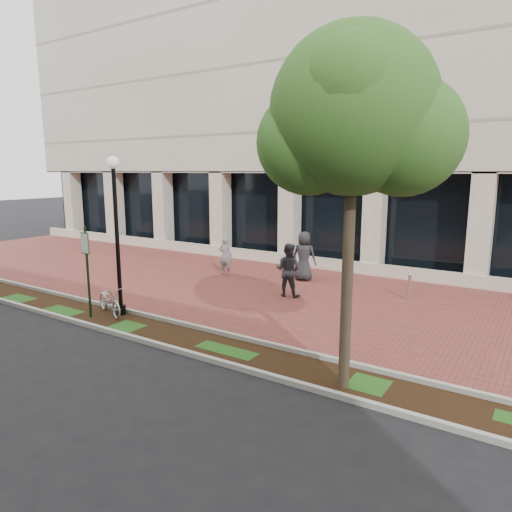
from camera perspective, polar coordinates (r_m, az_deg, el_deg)
The scene contains 14 objects.
ground at distance 16.38m, azimuth 1.99°, elevation -4.47°, with size 120.00×120.00×0.00m, color black.
brick_plaza at distance 16.38m, azimuth 1.99°, elevation -4.45°, with size 40.00×9.00×0.01m, color brown.
planting_strip at distance 12.38m, azimuth -10.79°, elevation -9.68°, with size 40.00×1.50×0.01m, color black.
curb_plaza_side at distance 12.88m, azimuth -8.48°, elevation -8.54°, with size 40.00×0.12×0.12m, color #A4A49B.
curb_street_side at distance 11.87m, azimuth -13.33°, elevation -10.41°, with size 40.00×0.12×0.12m, color #A4A49B.
near_office_building at distance 26.03m, azimuth 15.15°, elevation 23.12°, with size 40.00×12.12×16.00m.
parking_sign at distance 14.03m, azimuth -20.41°, elevation -0.59°, with size 0.34×0.07×2.70m.
lamppost at distance 13.86m, azimuth -17.04°, elevation 3.39°, with size 0.36×0.36×4.67m.
street_tree at distance 8.73m, azimuth 12.42°, elevation 15.97°, with size 3.64×3.03×6.83m.
locked_bicycle at distance 14.39m, azimuth -17.81°, elevation -5.30°, with size 0.58×1.68×0.88m, color #B1B1B5.
pedestrian_left at distance 18.88m, azimuth -3.83°, elevation 0.03°, with size 0.58×0.38×1.60m, color slate.
pedestrian_mid at distance 15.63m, azimuth 4.03°, elevation -1.75°, with size 0.90×0.70×1.84m, color #26262A.
pedestrian_right at distance 17.92m, azimuth 6.02°, elevation -0.02°, with size 0.95×0.62×1.95m, color #252529.
bollard at distance 16.00m, azimuth 18.62°, elevation -3.62°, with size 0.12×0.12×0.94m.
Camera 1 is at (8.11, -13.58, 4.26)m, focal length 32.00 mm.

